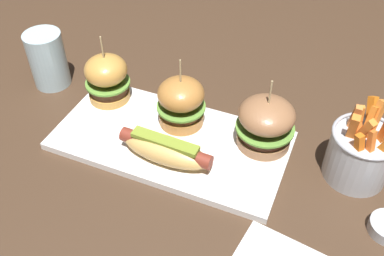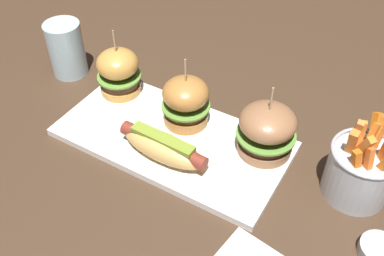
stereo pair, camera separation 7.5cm
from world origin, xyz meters
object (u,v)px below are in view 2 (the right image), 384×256
object	(u,v)px
fries_bucket	(360,170)
water_glass	(66,49)
slider_right	(267,130)
hot_dog	(163,146)
platter_main	(172,139)
slider_center	(185,101)
slider_left	(119,71)
sauce_ramekin	(379,250)

from	to	relation	value
fries_bucket	water_glass	world-z (taller)	fries_bucket
slider_right	hot_dog	bearing A→B (deg)	-144.16
platter_main	hot_dog	size ratio (longest dim) A/B	2.49
slider_right	water_glass	size ratio (longest dim) A/B	1.16
slider_center	fries_bucket	bearing A→B (deg)	0.97
platter_main	slider_left	xyz separation A→B (m)	(-0.16, 0.06, 0.06)
fries_bucket	sauce_ramekin	world-z (taller)	fries_bucket
slider_left	water_glass	bearing A→B (deg)	175.47
slider_left	slider_right	bearing A→B (deg)	-0.87
slider_center	slider_right	size ratio (longest dim) A/B	1.01
hot_dog	slider_center	distance (m)	0.10
slider_right	fries_bucket	world-z (taller)	slider_right
slider_left	slider_right	xyz separation A→B (m)	(0.32, -0.00, -0.00)
platter_main	water_glass	xyz separation A→B (m)	(-0.31, 0.07, 0.05)
slider_center	slider_left	bearing A→B (deg)	176.29
fries_bucket	water_glass	distance (m)	0.63
platter_main	slider_center	bearing A→B (deg)	92.40
hot_dog	fries_bucket	distance (m)	0.32
platter_main	sauce_ramekin	xyz separation A→B (m)	(0.38, -0.04, 0.00)
slider_left	slider_center	distance (m)	0.16
slider_center	water_glass	size ratio (longest dim) A/B	1.18
slider_right	sauce_ramekin	xyz separation A→B (m)	(0.22, -0.10, -0.05)
fries_bucket	water_glass	size ratio (longest dim) A/B	1.24
slider_right	fries_bucket	distance (m)	0.16
fries_bucket	slider_center	bearing A→B (deg)	-179.03
slider_left	slider_right	world-z (taller)	slider_left
hot_dog	water_glass	size ratio (longest dim) A/B	1.42
platter_main	slider_left	world-z (taller)	slider_left
slider_center	water_glass	distance (m)	0.31
slider_right	water_glass	xyz separation A→B (m)	(-0.47, 0.02, -0.00)
slider_center	slider_right	xyz separation A→B (m)	(0.16, 0.01, -0.00)
hot_dog	sauce_ramekin	distance (m)	0.37
hot_dog	water_glass	distance (m)	0.35
platter_main	fries_bucket	world-z (taller)	fries_bucket
slider_right	platter_main	bearing A→B (deg)	-161.04
slider_right	sauce_ramekin	bearing A→B (deg)	-23.65
slider_center	sauce_ramekin	distance (m)	0.40
hot_dog	water_glass	world-z (taller)	water_glass
slider_center	water_glass	bearing A→B (deg)	175.89
fries_bucket	sauce_ramekin	size ratio (longest dim) A/B	2.54
platter_main	slider_left	size ratio (longest dim) A/B	3.00
fries_bucket	water_glass	bearing A→B (deg)	178.48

